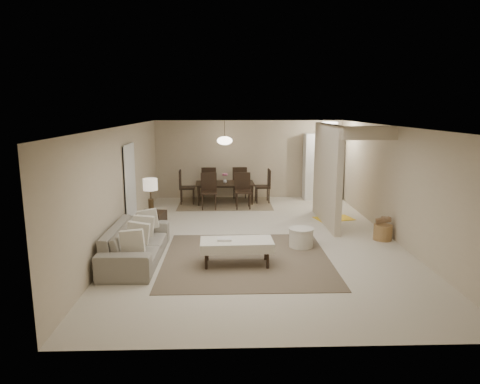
{
  "coord_description": "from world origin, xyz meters",
  "views": [
    {
      "loc": [
        -0.71,
        -9.26,
        2.89
      ],
      "look_at": [
        -0.42,
        0.06,
        1.05
      ],
      "focal_mm": 32.0,
      "sensor_mm": 36.0,
      "label": 1
    }
  ],
  "objects_px": {
    "pantry_cabinet": "(323,167)",
    "ottoman_bench": "(237,245)",
    "wicker_basket": "(383,232)",
    "sofa": "(136,243)",
    "side_table": "(152,225)",
    "dining_table": "(225,193)",
    "round_pouf": "(301,238)"
  },
  "relations": [
    {
      "from": "wicker_basket",
      "to": "sofa",
      "type": "bearing_deg",
      "value": -167.59
    },
    {
      "from": "sofa",
      "to": "wicker_basket",
      "type": "relative_size",
      "value": 5.91
    },
    {
      "from": "sofa",
      "to": "dining_table",
      "type": "height_order",
      "value": "sofa"
    },
    {
      "from": "sofa",
      "to": "side_table",
      "type": "distance_m",
      "value": 1.45
    },
    {
      "from": "round_pouf",
      "to": "dining_table",
      "type": "height_order",
      "value": "dining_table"
    },
    {
      "from": "wicker_basket",
      "to": "dining_table",
      "type": "height_order",
      "value": "dining_table"
    },
    {
      "from": "side_table",
      "to": "wicker_basket",
      "type": "height_order",
      "value": "side_table"
    },
    {
      "from": "sofa",
      "to": "pantry_cabinet",
      "type": "bearing_deg",
      "value": -40.56
    },
    {
      "from": "wicker_basket",
      "to": "dining_table",
      "type": "distance_m",
      "value": 5.23
    },
    {
      "from": "ottoman_bench",
      "to": "round_pouf",
      "type": "height_order",
      "value": "ottoman_bench"
    },
    {
      "from": "sofa",
      "to": "round_pouf",
      "type": "relative_size",
      "value": 4.56
    },
    {
      "from": "pantry_cabinet",
      "to": "dining_table",
      "type": "height_order",
      "value": "pantry_cabinet"
    },
    {
      "from": "dining_table",
      "to": "wicker_basket",
      "type": "bearing_deg",
      "value": -50.0
    },
    {
      "from": "side_table",
      "to": "round_pouf",
      "type": "bearing_deg",
      "value": -12.86
    },
    {
      "from": "round_pouf",
      "to": "wicker_basket",
      "type": "height_order",
      "value": "round_pouf"
    },
    {
      "from": "ottoman_bench",
      "to": "dining_table",
      "type": "relative_size",
      "value": 0.77
    },
    {
      "from": "pantry_cabinet",
      "to": "wicker_basket",
      "type": "bearing_deg",
      "value": -84.78
    },
    {
      "from": "side_table",
      "to": "dining_table",
      "type": "xyz_separation_m",
      "value": [
        1.63,
        3.57,
        0.01
      ]
    },
    {
      "from": "pantry_cabinet",
      "to": "ottoman_bench",
      "type": "xyz_separation_m",
      "value": [
        -2.88,
        -5.82,
        -0.66
      ]
    },
    {
      "from": "ottoman_bench",
      "to": "wicker_basket",
      "type": "bearing_deg",
      "value": 21.68
    },
    {
      "from": "round_pouf",
      "to": "wicker_basket",
      "type": "relative_size",
      "value": 1.3
    },
    {
      "from": "round_pouf",
      "to": "ottoman_bench",
      "type": "bearing_deg",
      "value": -143.99
    },
    {
      "from": "ottoman_bench",
      "to": "dining_table",
      "type": "distance_m",
      "value": 5.32
    },
    {
      "from": "side_table",
      "to": "wicker_basket",
      "type": "relative_size",
      "value": 1.49
    },
    {
      "from": "pantry_cabinet",
      "to": "wicker_basket",
      "type": "relative_size",
      "value": 5.2
    },
    {
      "from": "ottoman_bench",
      "to": "round_pouf",
      "type": "distance_m",
      "value": 1.72
    },
    {
      "from": "sofa",
      "to": "dining_table",
      "type": "distance_m",
      "value": 5.29
    },
    {
      "from": "ottoman_bench",
      "to": "round_pouf",
      "type": "bearing_deg",
      "value": 33.93
    },
    {
      "from": "ottoman_bench",
      "to": "pantry_cabinet",
      "type": "bearing_deg",
      "value": 61.58
    },
    {
      "from": "pantry_cabinet",
      "to": "wicker_basket",
      "type": "height_order",
      "value": "pantry_cabinet"
    },
    {
      "from": "sofa",
      "to": "round_pouf",
      "type": "xyz_separation_m",
      "value": [
        3.3,
        0.7,
        -0.14
      ]
    },
    {
      "from": "ottoman_bench",
      "to": "sofa",
      "type": "bearing_deg",
      "value": 169.04
    }
  ]
}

